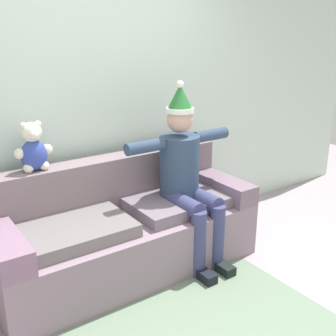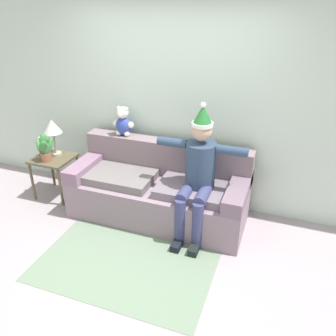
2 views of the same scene
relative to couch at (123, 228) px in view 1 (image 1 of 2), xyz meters
name	(u,v)px [view 1 (image 1 of 2)]	position (x,y,z in m)	size (l,w,h in m)	color
ground_plane	(200,334)	(0.00, -1.03, -0.35)	(10.00, 10.00, 0.00)	#A2959B
back_wall	(90,101)	(0.00, 0.52, 1.00)	(7.00, 0.10, 2.70)	silver
couch	(123,228)	(0.00, 0.00, 0.00)	(2.16, 0.88, 0.91)	gray
person_seated	(186,173)	(0.53, -0.17, 0.43)	(1.02, 0.77, 1.54)	#2E415C
teddy_bear	(33,149)	(-0.59, 0.26, 0.72)	(0.29, 0.17, 0.38)	#3548A2
area_rug	(201,334)	(0.00, -1.04, -0.35)	(1.83, 1.11, 0.01)	gray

